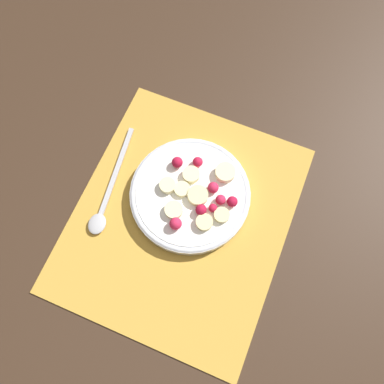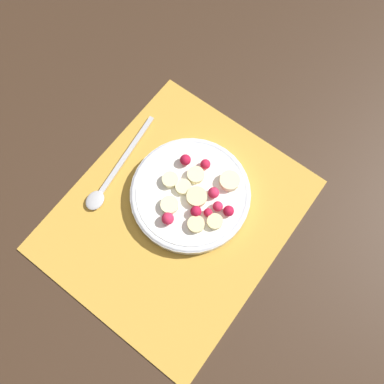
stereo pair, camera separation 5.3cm
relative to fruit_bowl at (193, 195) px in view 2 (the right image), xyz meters
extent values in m
plane|color=#382619|center=(0.04, 0.00, -0.02)|extent=(3.00, 3.00, 0.00)
cube|color=gold|center=(0.04, 0.00, -0.02)|extent=(0.44, 0.37, 0.01)
cylinder|color=silver|center=(0.00, 0.00, 0.00)|extent=(0.22, 0.22, 0.02)
torus|color=silver|center=(0.00, 0.00, 0.00)|extent=(0.22, 0.22, 0.01)
cylinder|color=white|center=(0.00, 0.00, 0.01)|extent=(0.19, 0.19, 0.00)
cylinder|color=beige|center=(0.00, -0.02, 0.01)|extent=(0.03, 0.03, 0.01)
cylinder|color=beige|center=(0.00, 0.01, 0.01)|extent=(0.05, 0.05, 0.01)
cylinder|color=beige|center=(-0.03, -0.01, 0.01)|extent=(0.03, 0.03, 0.01)
cylinder|color=beige|center=(0.01, -0.05, 0.01)|extent=(0.04, 0.04, 0.01)
cylinder|color=beige|center=(0.04, -0.02, 0.01)|extent=(0.03, 0.03, 0.01)
cylinder|color=beige|center=(-0.06, 0.04, 0.02)|extent=(0.04, 0.04, 0.01)
cylinder|color=beige|center=(0.04, 0.04, 0.01)|extent=(0.04, 0.04, 0.01)
cylinder|color=beige|center=(0.02, 0.06, 0.01)|extent=(0.04, 0.04, 0.01)
sphere|color=#D12347|center=(0.06, -0.01, 0.02)|extent=(0.02, 0.02, 0.02)
sphere|color=#D12347|center=(-0.02, 0.03, 0.02)|extent=(0.02, 0.02, 0.02)
sphere|color=red|center=(0.01, 0.04, 0.02)|extent=(0.02, 0.02, 0.02)
sphere|color=#B21433|center=(-0.04, -0.05, 0.02)|extent=(0.02, 0.02, 0.02)
sphere|color=red|center=(-0.06, -0.01, 0.02)|extent=(0.02, 0.02, 0.02)
sphere|color=#B21433|center=(0.02, 0.03, 0.02)|extent=(0.02, 0.02, 0.02)
sphere|color=#B21433|center=(-0.01, 0.07, 0.02)|extent=(0.02, 0.02, 0.02)
sphere|color=#D12347|center=(-0.01, 0.05, 0.02)|extent=(0.02, 0.02, 0.02)
cube|color=#B2B2B7|center=(0.01, -0.15, -0.01)|extent=(0.18, 0.03, 0.00)
ellipsoid|color=#B2B2B7|center=(0.11, -0.14, -0.01)|extent=(0.04, 0.04, 0.01)
camera|label=1|loc=(0.19, 0.08, 0.64)|focal=35.00mm
camera|label=2|loc=(0.17, 0.12, 0.64)|focal=35.00mm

